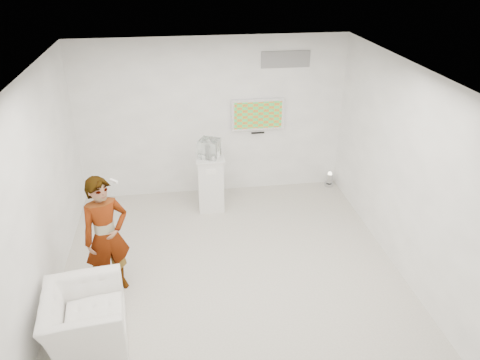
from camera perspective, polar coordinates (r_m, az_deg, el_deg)
The scene contains 10 objects.
room at distance 6.50m, azimuth -1.38°, elevation 0.31°, with size 5.01×5.01×3.00m.
tv at distance 8.84m, azimuth 2.18°, elevation 7.99°, with size 1.00×0.08×0.60m, color silver.
logo_decal at distance 8.71m, azimuth 5.59°, elevation 14.43°, with size 0.90×0.02×0.30m, color gray.
person at distance 6.60m, azimuth -15.99°, elevation -6.62°, with size 0.64×0.42×1.75m, color white.
armchair at distance 6.20m, azimuth -18.39°, elevation -15.68°, with size 1.07×0.94×0.70m, color white.
pedestal at distance 8.52m, azimuth -3.62°, elevation -0.35°, with size 0.50×0.50×1.03m, color silver.
floor_uplight at distance 9.63m, azimuth 10.84°, elevation 0.10°, with size 0.19×0.19×0.29m, color silver.
vitrine at distance 8.24m, azimuth -3.75°, elevation 3.86°, with size 0.33×0.33×0.33m, color silver.
console at distance 8.25m, azimuth -3.74°, elevation 3.60°, with size 0.05×0.18×0.24m, color silver.
wii_remote at distance 6.45m, azimuth -15.17°, elevation -0.14°, with size 0.04×0.14×0.04m, color silver.
Camera 1 is at (-0.68, -5.78, 4.40)m, focal length 35.00 mm.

